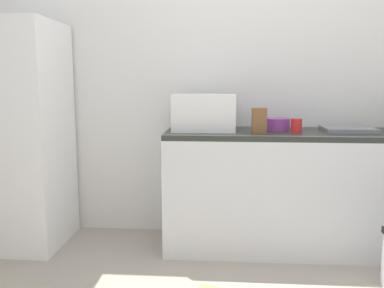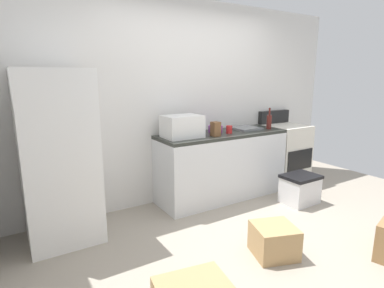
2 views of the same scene
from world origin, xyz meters
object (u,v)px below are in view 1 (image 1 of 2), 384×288
Objects in this scene: knife_block at (259,121)px; coffee_mug at (296,126)px; microwave at (204,112)px; mixing_bowl at (277,124)px; refrigerator at (17,136)px.

coffee_mug is at bearing 14.21° from knife_block.
mixing_bowl is at bearing 6.66° from microwave.
coffee_mug reaches higher than mixing_bowl.
refrigerator reaches higher than microwave.
microwave reaches higher than coffee_mug.
mixing_bowl is (0.15, 0.21, -0.04)m from knife_block.
mixing_bowl is at bearing 3.37° from refrigerator.
microwave is 0.42m from knife_block.
coffee_mug is 0.19m from mixing_bowl.
coffee_mug is 0.28m from knife_block.
mixing_bowl is (0.55, 0.06, -0.09)m from microwave.
refrigerator is at bearing -176.63° from mixing_bowl.
knife_block is at bearing -125.60° from mixing_bowl.
knife_block is 0.95× the size of mixing_bowl.
coffee_mug is at bearing -0.80° from refrigerator.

